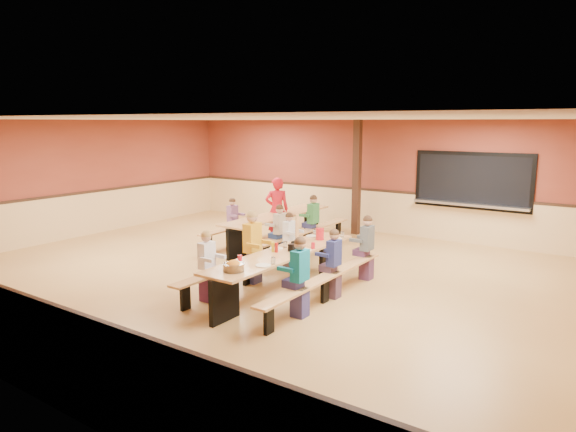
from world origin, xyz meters
The scene contains 23 objects.
ground centered at (0.00, 0.00, 0.00)m, with size 12.00×12.00×0.00m, color #9E723C.
room_envelope centered at (0.00, 0.00, 0.69)m, with size 12.04×10.04×3.02m.
kitchen_pass_through centered at (2.60, 4.96, 1.49)m, with size 2.78×0.28×1.38m.
structural_post centered at (-0.20, 4.40, 1.50)m, with size 0.18×0.18×3.00m, color black.
cafeteria_table_main centered at (0.99, -0.64, 0.53)m, with size 1.91×3.70×0.74m.
cafeteria_table_second centered at (-1.22, 2.25, 0.53)m, with size 1.91×3.70×0.74m.
seated_child_white_left centered at (0.16, -1.68, 0.59)m, with size 0.35×0.29×1.17m, color white, non-canonical shape.
seated_adult_yellow centered at (0.16, -0.47, 0.67)m, with size 0.43×0.35×1.33m, color gold, non-canonical shape.
seated_child_grey_left centered at (0.16, 0.73, 0.56)m, with size 0.33×0.27×1.13m, color white, non-canonical shape.
seated_child_teal_right centered at (1.81, -1.40, 0.62)m, with size 0.38×0.31×1.23m, color #0E6B87, non-canonical shape.
seated_child_navy_right centered at (1.81, -0.36, 0.59)m, with size 0.35×0.29×1.17m, color navy, non-canonical shape.
seated_child_char_right centered at (1.81, 0.91, 0.60)m, with size 0.37×0.30×1.21m, color #494F52, non-canonical shape.
seated_child_purple_sec centered at (-2.04, 1.55, 0.57)m, with size 0.34×0.27×1.14m, color #7A507B, non-canonical shape.
seated_child_green_sec centered at (-0.39, 2.55, 0.61)m, with size 0.38×0.31×1.22m, color #337B3F, non-canonical shape.
seated_child_tan_sec centered at (-0.39, 1.18, 0.59)m, with size 0.35×0.29×1.18m, color #B3A48D, non-canonical shape.
standing_woman centered at (-1.41, 2.50, 0.80)m, with size 0.59×0.38×1.60m, color red.
punch_pitcher centered at (1.02, 0.50, 0.85)m, with size 0.16×0.16×0.22m, color red.
chip_bowl centered at (1.03, -2.02, 0.81)m, with size 0.32×0.32×0.15m, color orange, non-canonical shape.
napkin_dispenser centered at (1.08, -0.52, 0.80)m, with size 0.10×0.14×0.13m, color black.
condiment_mustard centered at (0.83, -0.74, 0.82)m, with size 0.06×0.06×0.17m, color yellow.
condiment_ketchup centered at (0.90, -0.73, 0.82)m, with size 0.06×0.06×0.17m, color #B2140F.
table_paddle centered at (0.87, -0.06, 0.88)m, with size 0.16×0.16×0.56m.
place_settings centered at (0.99, -0.64, 0.80)m, with size 0.65×3.30×0.11m, color beige, non-canonical shape.
Camera 1 is at (5.89, -7.66, 2.94)m, focal length 32.00 mm.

